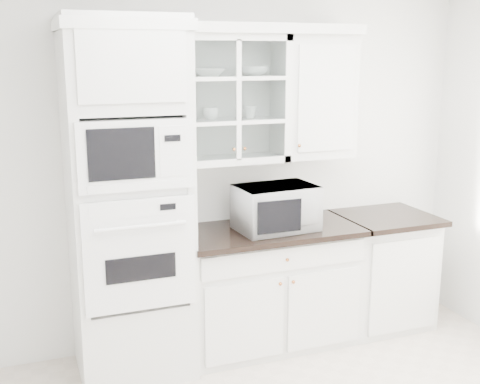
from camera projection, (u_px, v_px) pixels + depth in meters
name	position (u px, v px, depth m)	size (l,w,h in m)	color
room_shell	(299.00, 127.00, 3.21)	(4.00, 3.50, 2.70)	white
oven_column	(129.00, 203.00, 3.98)	(0.76, 0.68, 2.40)	silver
base_cabinet_run	(268.00, 285.00, 4.53)	(1.32, 0.67, 0.92)	silver
extra_base_cabinet	(381.00, 269.00, 4.87)	(0.72, 0.67, 0.92)	silver
upper_cabinet_glass	(230.00, 99.00, 4.25)	(0.80, 0.33, 0.90)	silver
upper_cabinet_solid	(315.00, 97.00, 4.49)	(0.55, 0.33, 0.90)	silver
crown_molding	(217.00, 28.00, 4.09)	(2.14, 0.38, 0.07)	white
countertop_microwave	(275.00, 207.00, 4.34)	(0.56, 0.46, 0.32)	white
bowl_a	(209.00, 72.00, 4.14)	(0.24, 0.24, 0.06)	white
bowl_b	(254.00, 71.00, 4.29)	(0.21, 0.21, 0.07)	white
cup_a	(211.00, 114.00, 4.21)	(0.11, 0.11, 0.09)	white
cup_b	(250.00, 112.00, 4.33)	(0.10, 0.10, 0.09)	white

